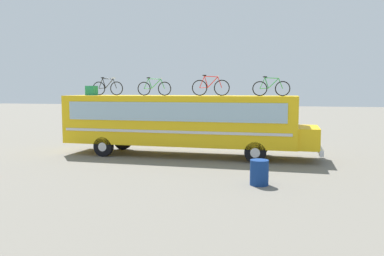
{
  "coord_description": "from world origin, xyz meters",
  "views": [
    {
      "loc": [
        5.1,
        -17.82,
        3.15
      ],
      "look_at": [
        0.65,
        0.0,
        1.34
      ],
      "focal_mm": 36.36,
      "sensor_mm": 36.0,
      "label": 1
    }
  ],
  "objects_px": {
    "rooftop_bicycle_1": "(108,88)",
    "luggage_bag_1": "(92,91)",
    "rooftop_bicycle_3": "(210,87)",
    "rooftop_bicycle_2": "(154,88)",
    "trash_bin": "(259,173)",
    "bus": "(183,120)",
    "rooftop_bicycle_4": "(271,88)"
  },
  "relations": [
    {
      "from": "rooftop_bicycle_2",
      "to": "rooftop_bicycle_3",
      "type": "bearing_deg",
      "value": 1.99
    },
    {
      "from": "rooftop_bicycle_3",
      "to": "bus",
      "type": "bearing_deg",
      "value": 176.43
    },
    {
      "from": "rooftop_bicycle_1",
      "to": "trash_bin",
      "type": "bearing_deg",
      "value": -33.59
    },
    {
      "from": "rooftop_bicycle_1",
      "to": "luggage_bag_1",
      "type": "bearing_deg",
      "value": -146.41
    },
    {
      "from": "rooftop_bicycle_2",
      "to": "rooftop_bicycle_4",
      "type": "relative_size",
      "value": 1.04
    },
    {
      "from": "luggage_bag_1",
      "to": "rooftop_bicycle_3",
      "type": "distance_m",
      "value": 6.07
    },
    {
      "from": "rooftop_bicycle_2",
      "to": "trash_bin",
      "type": "bearing_deg",
      "value": -41.91
    },
    {
      "from": "bus",
      "to": "rooftop_bicycle_4",
      "type": "relative_size",
      "value": 7.37
    },
    {
      "from": "rooftop_bicycle_4",
      "to": "trash_bin",
      "type": "xyz_separation_m",
      "value": [
        -0.12,
        -4.58,
        -2.82
      ]
    },
    {
      "from": "rooftop_bicycle_4",
      "to": "rooftop_bicycle_3",
      "type": "bearing_deg",
      "value": 173.19
    },
    {
      "from": "luggage_bag_1",
      "to": "rooftop_bicycle_1",
      "type": "distance_m",
      "value": 0.81
    },
    {
      "from": "rooftop_bicycle_4",
      "to": "trash_bin",
      "type": "height_order",
      "value": "rooftop_bicycle_4"
    },
    {
      "from": "bus",
      "to": "rooftop_bicycle_3",
      "type": "distance_m",
      "value": 2.1
    },
    {
      "from": "rooftop_bicycle_3",
      "to": "rooftop_bicycle_4",
      "type": "bearing_deg",
      "value": -6.81
    },
    {
      "from": "luggage_bag_1",
      "to": "rooftop_bicycle_4",
      "type": "relative_size",
      "value": 0.29
    },
    {
      "from": "rooftop_bicycle_4",
      "to": "trash_bin",
      "type": "relative_size",
      "value": 1.94
    },
    {
      "from": "rooftop_bicycle_1",
      "to": "rooftop_bicycle_2",
      "type": "bearing_deg",
      "value": -11.15
    },
    {
      "from": "rooftop_bicycle_2",
      "to": "trash_bin",
      "type": "xyz_separation_m",
      "value": [
        5.37,
        -4.82,
        -2.82
      ]
    },
    {
      "from": "rooftop_bicycle_2",
      "to": "rooftop_bicycle_1",
      "type": "bearing_deg",
      "value": 168.85
    },
    {
      "from": "rooftop_bicycle_2",
      "to": "rooftop_bicycle_3",
      "type": "relative_size",
      "value": 0.95
    },
    {
      "from": "rooftop_bicycle_1",
      "to": "rooftop_bicycle_2",
      "type": "xyz_separation_m",
      "value": [
        2.68,
        -0.53,
        -0.01
      ]
    },
    {
      "from": "bus",
      "to": "rooftop_bicycle_1",
      "type": "relative_size",
      "value": 7.22
    },
    {
      "from": "rooftop_bicycle_3",
      "to": "rooftop_bicycle_1",
      "type": "bearing_deg",
      "value": 175.41
    },
    {
      "from": "luggage_bag_1",
      "to": "rooftop_bicycle_1",
      "type": "xyz_separation_m",
      "value": [
        0.66,
        0.44,
        0.15
      ]
    },
    {
      "from": "rooftop_bicycle_2",
      "to": "trash_bin",
      "type": "height_order",
      "value": "rooftop_bicycle_2"
    },
    {
      "from": "luggage_bag_1",
      "to": "rooftop_bicycle_3",
      "type": "height_order",
      "value": "rooftop_bicycle_3"
    },
    {
      "from": "rooftop_bicycle_1",
      "to": "bus",
      "type": "bearing_deg",
      "value": -4.94
    },
    {
      "from": "rooftop_bicycle_2",
      "to": "bus",
      "type": "bearing_deg",
      "value": 7.54
    },
    {
      "from": "luggage_bag_1",
      "to": "rooftop_bicycle_2",
      "type": "bearing_deg",
      "value": -1.56
    },
    {
      "from": "luggage_bag_1",
      "to": "rooftop_bicycle_4",
      "type": "height_order",
      "value": "rooftop_bicycle_4"
    },
    {
      "from": "luggage_bag_1",
      "to": "bus",
      "type": "bearing_deg",
      "value": 1.08
    },
    {
      "from": "rooftop_bicycle_4",
      "to": "trash_bin",
      "type": "distance_m",
      "value": 5.38
    }
  ]
}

